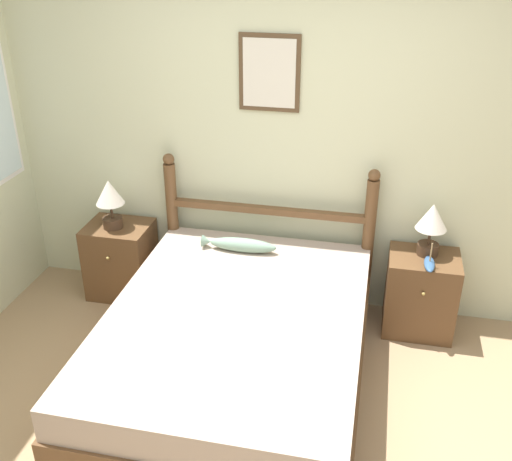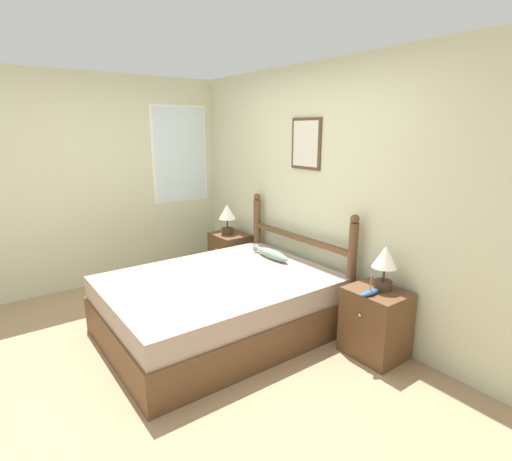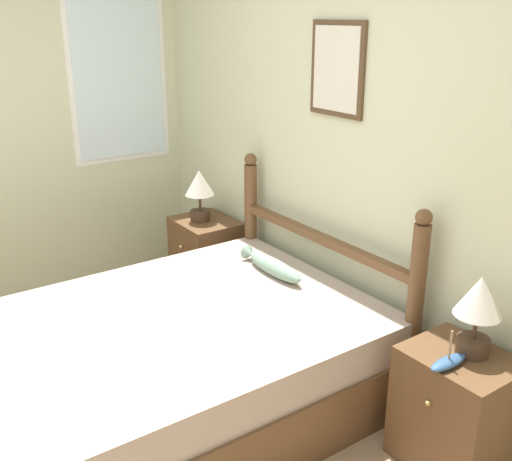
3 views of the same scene
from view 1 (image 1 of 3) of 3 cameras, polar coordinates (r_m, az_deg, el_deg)
ground_plane at (r=3.56m, az=-1.96°, el=-20.91°), size 16.00×16.00×0.00m
wall_back at (r=4.31m, az=3.40°, el=8.47°), size 6.40×0.08×2.55m
bed at (r=3.84m, az=-1.93°, el=-11.18°), size 1.58×2.08×0.55m
headboard at (r=4.47m, az=1.09°, el=0.12°), size 1.58×0.09×1.16m
nightstand_left at (r=4.84m, az=-12.72°, el=-2.71°), size 0.49×0.42×0.60m
nightstand_right at (r=4.46m, az=15.37°, el=-5.79°), size 0.49×0.42×0.60m
table_lamp_left at (r=4.58m, az=-13.75°, el=3.05°), size 0.21×0.21×0.38m
table_lamp_right at (r=4.25m, az=16.38°, el=0.73°), size 0.21×0.21×0.38m
model_boat at (r=4.19m, az=16.19°, el=-3.05°), size 0.07×0.22×0.18m
fish_pillow at (r=4.29m, az=-1.56°, el=-1.36°), size 0.55×0.11×0.10m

